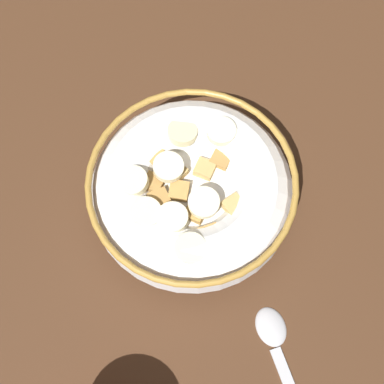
# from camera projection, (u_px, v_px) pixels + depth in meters

# --- Properties ---
(ground_plane) EXTENTS (1.07, 1.07, 0.02)m
(ground_plane) POSITION_uv_depth(u_px,v_px,m) (192.00, 206.00, 0.49)
(ground_plane) COLOR #472B19
(cereal_bowl) EXTENTS (0.19, 0.19, 0.06)m
(cereal_bowl) POSITION_uv_depth(u_px,v_px,m) (192.00, 191.00, 0.45)
(cereal_bowl) COLOR white
(cereal_bowl) RESTS_ON ground_plane
(spoon) EXTENTS (0.03, 0.14, 0.01)m
(spoon) POSITION_uv_depth(u_px,v_px,m) (282.00, 352.00, 0.43)
(spoon) COLOR #B7B7BC
(spoon) RESTS_ON ground_plane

